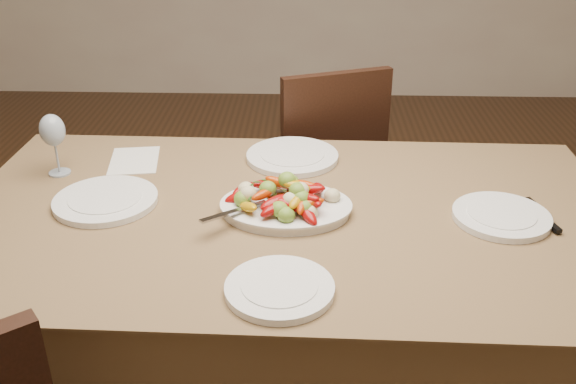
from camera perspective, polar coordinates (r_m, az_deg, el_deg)
The scene contains 13 objects.
floor at distance 2.43m, azimuth -4.48°, elevation -14.38°, with size 6.00×6.00×0.00m, color #382111.
dining_table at distance 1.98m, azimuth 0.00°, elevation -11.45°, with size 1.84×1.04×0.76m, color brown.
chair_far at distance 2.66m, azimuth 2.47°, elevation 1.82°, with size 0.42×0.42×0.95m, color black, non-canonical shape.
serving_platter at distance 1.75m, azimuth -0.18°, elevation -1.51°, with size 0.35×0.26×0.02m, color white.
roasted_vegetables at distance 1.73m, azimuth -0.19°, elevation 0.15°, with size 0.29×0.19×0.09m, color maroon, non-canonical shape.
serving_spoon at distance 1.71m, azimuth -2.43°, elevation -0.97°, with size 0.28×0.06×0.03m, color #9EA0A8, non-canonical shape.
plate_left at distance 1.87m, azimuth -15.90°, elevation -0.74°, with size 0.29×0.29×0.02m, color white.
plate_right at distance 1.82m, azimuth 18.43°, elevation -2.09°, with size 0.26×0.26×0.02m, color white.
plate_far at distance 2.08m, azimuth 0.39°, elevation 3.16°, with size 0.30×0.30×0.02m, color white.
plate_near at distance 1.45m, azimuth -0.76°, elevation -8.60°, with size 0.25×0.25×0.02m, color white.
wine_glass at distance 2.06m, azimuth -20.04°, elevation 4.11°, with size 0.08×0.08×0.20m, color #8C99A5, non-canonical shape.
menu_card at distance 2.13m, azimuth -13.50°, elevation 2.74°, with size 0.15×0.21×0.00m, color silver.
table_knife at distance 1.86m, azimuth 21.79°, elevation -2.06°, with size 0.02×0.20×0.01m, color #9EA0A8, non-canonical shape.
Camera 1 is at (0.25, -1.81, 1.61)m, focal length 40.00 mm.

